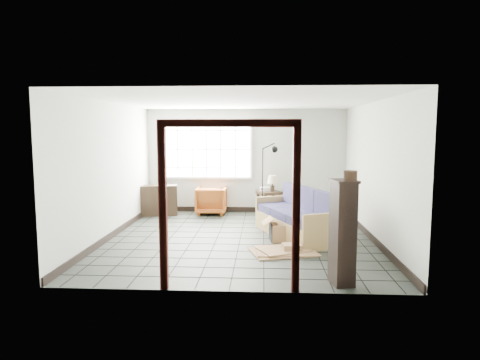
# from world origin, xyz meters

# --- Properties ---
(ground) EXTENTS (5.50, 5.50, 0.00)m
(ground) POSITION_xyz_m (0.00, 0.00, 0.00)
(ground) COLOR black
(ground) RESTS_ON ground
(room_shell) EXTENTS (5.02, 5.52, 2.61)m
(room_shell) POSITION_xyz_m (0.00, 0.03, 1.68)
(room_shell) COLOR #B4B7B0
(room_shell) RESTS_ON ground
(window_panel) EXTENTS (2.32, 0.08, 1.52)m
(window_panel) POSITION_xyz_m (-1.00, 2.70, 1.60)
(window_panel) COLOR silver
(window_panel) RESTS_ON ground
(doorway_trim) EXTENTS (1.80, 0.08, 2.20)m
(doorway_trim) POSITION_xyz_m (0.00, -2.70, 1.38)
(doorway_trim) COLOR #3D130E
(doorway_trim) RESTS_ON ground
(futon_sofa) EXTENTS (1.59, 2.29, 0.95)m
(futon_sofa) POSITION_xyz_m (1.13, 0.23, 0.34)
(futon_sofa) COLOR olive
(futon_sofa) RESTS_ON ground
(armchair) EXTENTS (0.73, 0.68, 0.74)m
(armchair) POSITION_xyz_m (-0.85, 2.40, 0.37)
(armchair) COLOR brown
(armchair) RESTS_ON ground
(side_table) EXTENTS (0.70, 0.70, 0.58)m
(side_table) POSITION_xyz_m (0.59, 2.40, 0.48)
(side_table) COLOR black
(side_table) RESTS_ON ground
(table_lamp) EXTENTS (0.32, 0.32, 0.40)m
(table_lamp) POSITION_xyz_m (0.66, 2.37, 0.86)
(table_lamp) COLOR black
(table_lamp) RESTS_ON side_table
(projector) EXTENTS (0.32, 0.29, 0.09)m
(projector) POSITION_xyz_m (0.51, 2.47, 0.63)
(projector) COLOR silver
(projector) RESTS_ON side_table
(floor_lamp) EXTENTS (0.50, 0.31, 1.79)m
(floor_lamp) POSITION_xyz_m (0.55, 1.66, 0.96)
(floor_lamp) COLOR black
(floor_lamp) RESTS_ON ground
(console_shelf) EXTENTS (1.01, 0.57, 0.74)m
(console_shelf) POSITION_xyz_m (-2.15, 2.18, 0.37)
(console_shelf) COLOR black
(console_shelf) RESTS_ON ground
(tall_shelf) EXTENTS (0.37, 0.44, 1.42)m
(tall_shelf) POSITION_xyz_m (1.49, -2.40, 0.72)
(tall_shelf) COLOR black
(tall_shelf) RESTS_ON ground
(pot) EXTENTS (0.18, 0.18, 0.13)m
(pot) POSITION_xyz_m (1.56, -2.48, 1.48)
(pot) COLOR black
(pot) RESTS_ON tall_shelf
(open_box) EXTENTS (0.84, 0.49, 0.45)m
(open_box) POSITION_xyz_m (0.82, -0.13, 0.16)
(open_box) COLOR olive
(open_box) RESTS_ON ground
(cardboard_pile) EXTENTS (1.24, 1.03, 0.16)m
(cardboard_pile) POSITION_xyz_m (0.80, -0.94, 0.04)
(cardboard_pile) COLOR olive
(cardboard_pile) RESTS_ON ground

